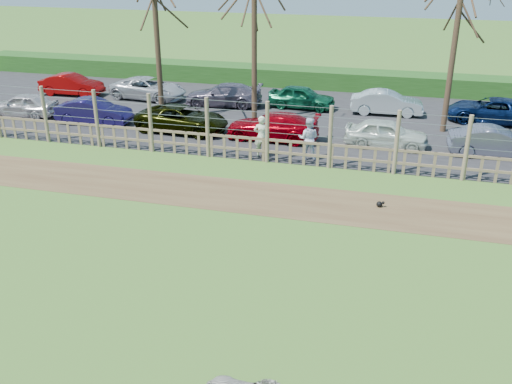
% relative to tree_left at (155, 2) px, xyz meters
% --- Properties ---
extents(ground, '(120.00, 120.00, 0.00)m').
position_rel_tree_left_xyz_m(ground, '(6.50, -12.50, -5.62)').
color(ground, olive).
rests_on(ground, ground).
extents(dirt_strip, '(34.00, 2.80, 0.01)m').
position_rel_tree_left_xyz_m(dirt_strip, '(6.50, -8.00, -5.61)').
color(dirt_strip, brown).
rests_on(dirt_strip, ground).
extents(asphalt, '(44.00, 13.00, 0.04)m').
position_rel_tree_left_xyz_m(asphalt, '(6.50, 2.00, -5.60)').
color(asphalt, '#232326').
rests_on(asphalt, ground).
extents(hedge, '(46.00, 2.00, 1.10)m').
position_rel_tree_left_xyz_m(hedge, '(6.50, 9.00, -5.07)').
color(hedge, '#1E4716').
rests_on(hedge, ground).
extents(fence, '(30.16, 0.16, 2.50)m').
position_rel_tree_left_xyz_m(fence, '(6.50, -4.50, -4.81)').
color(fence, brown).
rests_on(fence, ground).
extents(tree_left, '(4.80, 4.80, 7.88)m').
position_rel_tree_left_xyz_m(tree_left, '(0.00, 0.00, 0.00)').
color(tree_left, '#3D2B1E').
rests_on(tree_left, ground).
extents(tree_mid, '(4.80, 4.80, 6.83)m').
position_rel_tree_left_xyz_m(tree_mid, '(4.50, 1.00, -0.75)').
color(tree_mid, '#3D2B1E').
rests_on(tree_mid, ground).
extents(tree_right, '(4.80, 4.80, 7.35)m').
position_rel_tree_left_xyz_m(tree_right, '(13.50, 1.50, -0.37)').
color(tree_right, '#3D2B1E').
rests_on(tree_right, ground).
extents(visitor_a, '(0.67, 0.49, 1.72)m').
position_rel_tree_left_xyz_m(visitor_a, '(6.15, -4.03, -4.71)').
color(visitor_a, beige).
rests_on(visitor_a, asphalt).
extents(visitor_b, '(0.85, 0.67, 1.72)m').
position_rel_tree_left_xyz_m(visitor_b, '(8.04, -3.82, -4.71)').
color(visitor_b, silver).
rests_on(visitor_b, asphalt).
extents(crow, '(0.27, 0.20, 0.22)m').
position_rel_tree_left_xyz_m(crow, '(11.18, -7.72, -5.51)').
color(crow, black).
rests_on(crow, ground).
extents(car_0, '(3.66, 1.81, 1.20)m').
position_rel_tree_left_xyz_m(car_0, '(-6.97, -1.37, -4.98)').
color(car_0, '#BFB5B8').
rests_on(car_0, asphalt).
extents(car_1, '(3.70, 1.45, 1.20)m').
position_rel_tree_left_xyz_m(car_1, '(-2.88, -1.54, -4.98)').
color(car_1, '#191246').
rests_on(car_1, asphalt).
extents(car_2, '(4.45, 2.29, 1.20)m').
position_rel_tree_left_xyz_m(car_2, '(1.73, -1.64, -4.98)').
color(car_2, black).
rests_on(car_2, asphalt).
extents(car_3, '(4.16, 1.75, 1.20)m').
position_rel_tree_left_xyz_m(car_3, '(6.06, -1.72, -4.98)').
color(car_3, '#8E000A').
rests_on(car_3, asphalt).
extents(car_4, '(3.55, 1.49, 1.20)m').
position_rel_tree_left_xyz_m(car_4, '(11.02, -1.45, -4.98)').
color(car_4, white).
rests_on(car_4, asphalt).
extents(car_5, '(3.70, 1.46, 1.20)m').
position_rel_tree_left_xyz_m(car_5, '(15.37, -1.49, -4.98)').
color(car_5, '#535567').
rests_on(car_5, asphalt).
extents(car_7, '(3.68, 1.40, 1.20)m').
position_rel_tree_left_xyz_m(car_7, '(-7.04, 3.29, -4.98)').
color(car_7, '#940707').
rests_on(car_7, asphalt).
extents(car_8, '(4.52, 2.47, 1.20)m').
position_rel_tree_left_xyz_m(car_8, '(-2.35, 3.58, -4.98)').
color(car_8, '#B2B2B8').
rests_on(car_8, asphalt).
extents(car_9, '(4.28, 2.08, 1.20)m').
position_rel_tree_left_xyz_m(car_9, '(2.19, 3.22, -4.98)').
color(car_9, '#5E5467').
rests_on(car_9, asphalt).
extents(car_10, '(3.61, 1.64, 1.20)m').
position_rel_tree_left_xyz_m(car_10, '(6.34, 3.84, -4.98)').
color(car_10, '#0F5736').
rests_on(car_10, asphalt).
extents(car_11, '(3.70, 1.45, 1.20)m').
position_rel_tree_left_xyz_m(car_11, '(10.77, 3.80, -4.98)').
color(car_11, silver).
rests_on(car_11, asphalt).
extents(car_12, '(4.44, 2.28, 1.20)m').
position_rel_tree_left_xyz_m(car_12, '(15.80, 3.63, -4.98)').
color(car_12, '#091941').
rests_on(car_12, asphalt).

